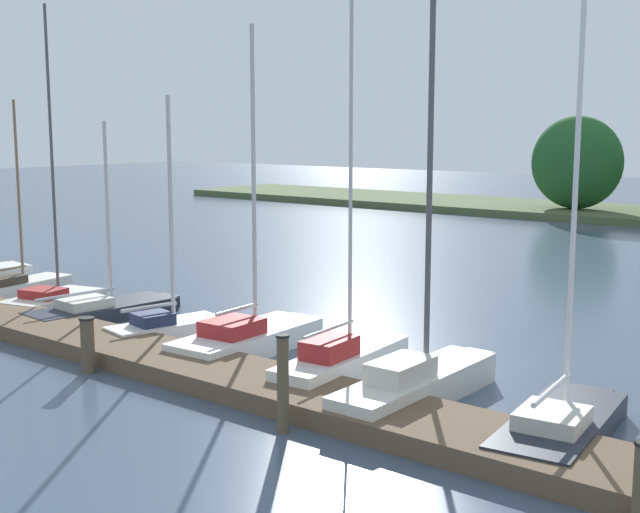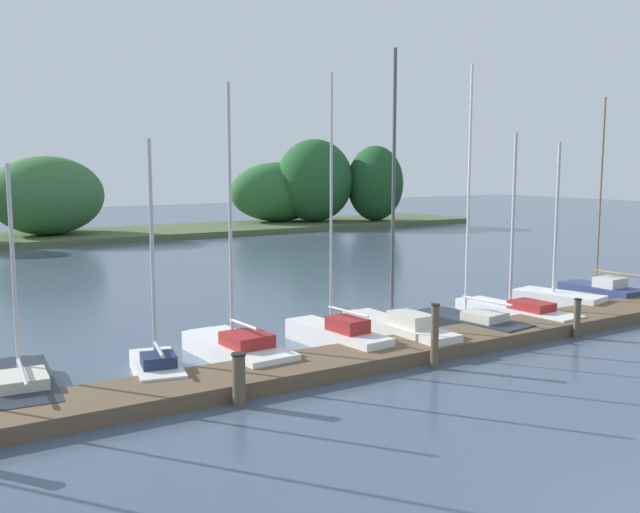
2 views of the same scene
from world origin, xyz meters
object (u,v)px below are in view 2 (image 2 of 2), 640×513
(sailboat_7, at_px, (396,326))
(mooring_piling_4, at_px, (577,318))
(mooring_piling_3, at_px, (435,336))
(sailboat_4, at_px, (156,364))
(sailboat_8, at_px, (470,320))
(sailboat_6, at_px, (335,334))
(sailboat_11, at_px, (599,290))
(sailboat_10, at_px, (555,298))
(sailboat_5, at_px, (236,347))
(sailboat_9, at_px, (515,309))
(mooring_piling_2, at_px, (239,380))
(sailboat_3, at_px, (20,383))

(sailboat_7, height_order, mooring_piling_4, sailboat_7)
(mooring_piling_3, bearing_deg, sailboat_4, 154.53)
(sailboat_8, bearing_deg, mooring_piling_4, -146.81)
(sailboat_6, distance_m, sailboat_8, 4.57)
(mooring_piling_3, bearing_deg, sailboat_7, 71.30)
(sailboat_11, relative_size, mooring_piling_4, 6.44)
(sailboat_6, height_order, sailboat_10, sailboat_6)
(sailboat_10, bearing_deg, mooring_piling_3, 97.97)
(sailboat_5, xyz_separation_m, sailboat_8, (7.34, -0.75, -0.04))
(sailboat_10, bearing_deg, sailboat_11, -102.92)
(sailboat_7, xyz_separation_m, sailboat_9, (5.01, 0.21, -0.12))
(sailboat_5, distance_m, mooring_piling_4, 9.78)
(sailboat_11, bearing_deg, sailboat_7, 93.96)
(sailboat_5, distance_m, sailboat_11, 14.71)
(sailboat_7, distance_m, sailboat_9, 5.02)
(mooring_piling_3, bearing_deg, sailboat_8, 34.75)
(sailboat_6, height_order, mooring_piling_2, sailboat_6)
(sailboat_10, relative_size, sailboat_11, 0.78)
(sailboat_4, xyz_separation_m, mooring_piling_3, (5.98, -2.85, 0.48))
(sailboat_3, xyz_separation_m, sailboat_8, (12.43, -0.76, 0.06))
(sailboat_10, bearing_deg, sailboat_8, 86.77)
(sailboat_7, bearing_deg, mooring_piling_2, 112.31)
(sailboat_8, xyz_separation_m, sailboat_10, (4.94, 0.92, 0.03))
(mooring_piling_4, bearing_deg, mooring_piling_2, -179.47)
(sailboat_11, bearing_deg, sailboat_3, 89.98)
(sailboat_11, bearing_deg, sailboat_6, 91.89)
(sailboat_11, xyz_separation_m, mooring_piling_3, (-10.93, -3.43, 0.43))
(mooring_piling_4, bearing_deg, sailboat_3, 167.96)
(sailboat_4, relative_size, mooring_piling_4, 4.85)
(sailboat_5, relative_size, sailboat_10, 1.21)
(sailboat_3, bearing_deg, mooring_piling_4, -97.27)
(sailboat_4, relative_size, sailboat_9, 0.93)
(sailboat_4, xyz_separation_m, sailboat_7, (6.87, -0.21, 0.10))
(sailboat_8, distance_m, sailboat_11, 7.43)
(sailboat_7, bearing_deg, sailboat_4, 87.69)
(sailboat_9, distance_m, mooring_piling_3, 6.57)
(sailboat_8, bearing_deg, sailboat_5, 77.21)
(sailboat_4, xyz_separation_m, mooring_piling_2, (0.79, -2.77, 0.23))
(sailboat_5, distance_m, sailboat_7, 4.71)
(sailboat_7, relative_size, sailboat_8, 1.03)
(sailboat_3, height_order, sailboat_7, sailboat_7)
(mooring_piling_2, bearing_deg, mooring_piling_3, -0.82)
(sailboat_6, height_order, sailboat_7, sailboat_7)
(sailboat_9, height_order, mooring_piling_4, sailboat_9)
(sailboat_5, height_order, mooring_piling_2, sailboat_5)
(sailboat_6, bearing_deg, sailboat_10, -91.88)
(sailboat_4, bearing_deg, mooring_piling_2, -152.39)
(sailboat_3, relative_size, sailboat_8, 0.63)
(sailboat_7, xyz_separation_m, mooring_piling_3, (-0.89, -2.63, 0.37))
(sailboat_4, relative_size, sailboat_11, 0.75)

